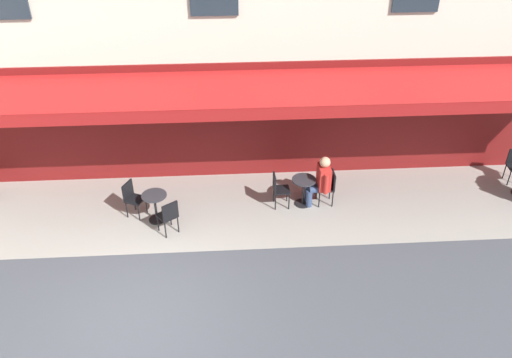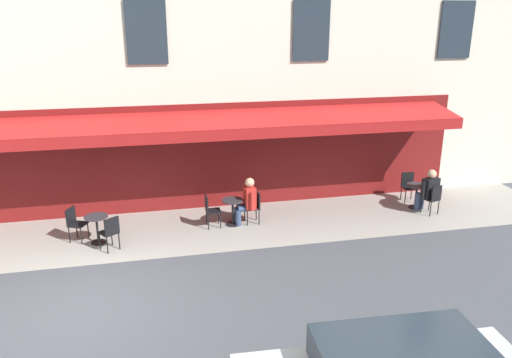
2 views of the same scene
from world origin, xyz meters
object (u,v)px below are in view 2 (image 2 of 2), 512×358
(cafe_table_streetside, at_px, (233,208))
(seated_patron_in_red, at_px, (247,200))
(cafe_chair_black_near_door, at_px, (210,209))
(cafe_chair_black_back_row, at_px, (75,221))
(cafe_chair_black_corner_left, at_px, (408,184))
(cafe_table_mid_terrace, at_px, (97,226))
(cafe_chair_black_under_awning, at_px, (110,230))
(cafe_table_near_entrance, at_px, (416,193))
(seated_companion_in_black, at_px, (428,190))
(cafe_chair_black_corner_right, at_px, (255,205))
(cafe_chair_black_kerbside, at_px, (433,197))

(cafe_table_streetside, height_order, seated_patron_in_red, seated_patron_in_red)
(cafe_chair_black_near_door, bearing_deg, cafe_chair_black_back_row, 2.27)
(cafe_chair_black_corner_left, distance_m, cafe_table_mid_terrace, 9.44)
(cafe_chair_black_corner_left, bearing_deg, cafe_chair_black_under_awning, 10.57)
(cafe_table_streetside, bearing_deg, cafe_chair_black_back_row, 2.23)
(cafe_table_near_entrance, bearing_deg, seated_patron_in_red, 0.99)
(seated_patron_in_red, distance_m, seated_companion_in_black, 5.42)
(cafe_chair_black_under_awning, xyz_separation_m, seated_patron_in_red, (-3.67, -0.96, 0.17))
(cafe_chair_black_under_awning, bearing_deg, cafe_table_mid_terrace, -54.89)
(cafe_chair_black_corner_right, bearing_deg, cafe_table_near_entrance, -179.03)
(cafe_chair_black_under_awning, xyz_separation_m, cafe_chair_black_near_door, (-2.62, -0.93, 0.00))
(cafe_chair_black_near_door, bearing_deg, cafe_chair_black_corner_right, -178.20)
(cafe_chair_black_corner_left, bearing_deg, cafe_chair_black_near_door, 6.73)
(cafe_table_near_entrance, relative_size, cafe_chair_black_under_awning, 0.82)
(cafe_table_mid_terrace, relative_size, cafe_table_streetside, 1.00)
(cafe_table_near_entrance, distance_m, seated_patron_in_red, 5.28)
(cafe_chair_black_back_row, distance_m, seated_companion_in_black, 10.02)
(cafe_table_near_entrance, distance_m, seated_companion_in_black, 0.47)
(cafe_table_near_entrance, distance_m, cafe_table_streetside, 5.69)
(cafe_chair_black_corner_right, bearing_deg, cafe_table_streetside, 1.62)
(cafe_chair_black_near_door, distance_m, seated_patron_in_red, 1.06)
(cafe_chair_black_near_door, relative_size, cafe_chair_black_corner_right, 1.00)
(cafe_chair_black_corner_right, relative_size, seated_patron_in_red, 0.67)
(cafe_chair_black_kerbside, bearing_deg, cafe_chair_black_back_row, -1.88)
(cafe_chair_black_corner_left, relative_size, cafe_chair_black_near_door, 1.00)
(cafe_chair_black_kerbside, xyz_separation_m, cafe_chair_black_near_door, (6.53, -0.47, 0.00))
(cafe_chair_black_under_awning, height_order, cafe_chair_black_back_row, same)
(cafe_table_streetside, bearing_deg, cafe_table_mid_terrace, 6.81)
(cafe_chair_black_kerbside, relative_size, cafe_chair_black_corner_left, 1.00)
(cafe_chair_black_kerbside, xyz_separation_m, cafe_chair_black_corner_right, (5.26, -0.51, 0.00))
(cafe_chair_black_near_door, bearing_deg, cafe_chair_black_corner_left, -173.27)
(cafe_chair_black_under_awning, bearing_deg, seated_companion_in_black, -175.84)
(cafe_table_streetside, height_order, cafe_chair_black_near_door, cafe_chair_black_near_door)
(cafe_table_near_entrance, xyz_separation_m, seated_companion_in_black, (-0.13, 0.39, 0.23))
(cafe_chair_black_corner_left, bearing_deg, cafe_table_streetside, 7.25)
(cafe_table_near_entrance, distance_m, cafe_chair_black_corner_left, 0.63)
(cafe_chair_black_corner_right, distance_m, seated_patron_in_red, 0.28)
(cafe_chair_black_corner_right, xyz_separation_m, seated_companion_in_black, (-5.19, 0.31, 0.17))
(cafe_chair_black_near_door, bearing_deg, cafe_chair_black_under_awning, 19.48)
(cafe_table_streetside, distance_m, seated_companion_in_black, 5.84)
(cafe_table_streetside, height_order, seated_companion_in_black, seated_companion_in_black)
(cafe_chair_black_corner_right, bearing_deg, cafe_chair_black_kerbside, 174.44)
(cafe_chair_black_kerbside, height_order, cafe_chair_black_back_row, same)
(cafe_chair_black_under_awning, bearing_deg, cafe_chair_black_near_door, -160.52)
(cafe_table_mid_terrace, xyz_separation_m, seated_patron_in_red, (-4.03, -0.44, 0.23))
(cafe_chair_black_corner_left, bearing_deg, cafe_chair_black_back_row, 5.14)
(cafe_table_near_entrance, relative_size, cafe_table_streetside, 1.00)
(cafe_table_near_entrance, distance_m, cafe_table_mid_terrace, 9.32)
(cafe_chair_black_near_door, relative_size, seated_patron_in_red, 0.67)
(cafe_chair_black_near_door, bearing_deg, cafe_table_near_entrance, -178.87)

